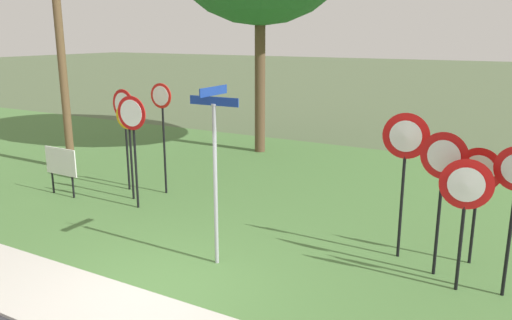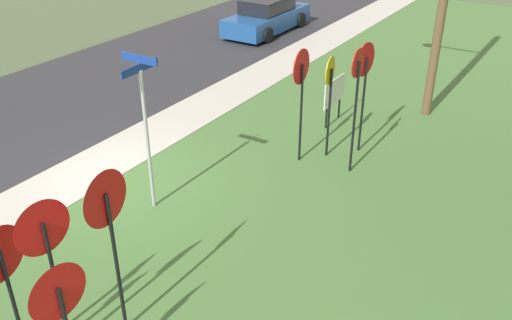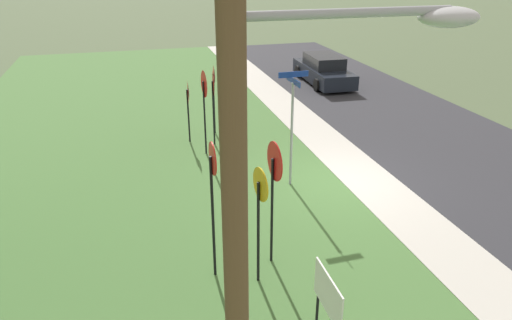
% 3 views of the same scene
% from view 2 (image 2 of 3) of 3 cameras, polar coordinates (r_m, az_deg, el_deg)
% --- Properties ---
extents(ground_plane, '(160.00, 160.00, 0.00)m').
position_cam_2_polar(ground_plane, '(12.74, -14.28, -2.09)').
color(ground_plane, '#4C5B3D').
extents(sidewalk_strip, '(44.00, 1.60, 0.06)m').
position_cam_2_polar(sidewalk_strip, '(13.26, -16.73, -1.02)').
color(sidewalk_strip, '#BCB7AD').
rests_on(sidewalk_strip, ground_plane).
extents(grass_median, '(44.00, 12.00, 0.04)m').
position_cam_2_polar(grass_median, '(9.91, 11.48, -11.50)').
color(grass_median, '#477038').
rests_on(grass_median, ground_plane).
extents(stop_sign_near_left, '(0.79, 0.11, 2.68)m').
position_cam_2_polar(stop_sign_near_left, '(12.37, 4.66, 8.14)').
color(stop_sign_near_left, black).
rests_on(stop_sign_near_left, grass_median).
extents(stop_sign_near_right, '(0.65, 0.12, 2.44)m').
position_cam_2_polar(stop_sign_near_right, '(12.73, 7.58, 7.53)').
color(stop_sign_near_right, black).
rests_on(stop_sign_near_right, grass_median).
extents(stop_sign_far_left, '(0.78, 0.13, 2.68)m').
position_cam_2_polar(stop_sign_far_left, '(13.04, 11.09, 8.75)').
color(stop_sign_far_left, black).
rests_on(stop_sign_far_left, grass_median).
extents(stop_sign_far_center, '(0.63, 0.09, 2.86)m').
position_cam_2_polar(stop_sign_far_center, '(12.00, 10.26, 7.42)').
color(stop_sign_far_center, black).
rests_on(stop_sign_far_center, grass_median).
extents(yield_sign_near_right, '(0.83, 0.12, 2.71)m').
position_cam_2_polar(yield_sign_near_right, '(7.77, -15.01, -5.45)').
color(yield_sign_near_right, black).
rests_on(yield_sign_near_right, grass_median).
extents(yield_sign_far_left, '(0.81, 0.13, 2.20)m').
position_cam_2_polar(yield_sign_far_left, '(8.03, -24.65, -9.79)').
color(yield_sign_far_left, black).
rests_on(yield_sign_far_left, grass_median).
extents(yield_sign_far_right, '(0.79, 0.14, 2.51)m').
position_cam_2_polar(yield_sign_far_right, '(7.78, -20.82, -7.91)').
color(yield_sign_far_right, black).
rests_on(yield_sign_far_right, grass_median).
extents(yield_sign_center, '(0.78, 0.12, 2.15)m').
position_cam_2_polar(yield_sign_center, '(7.23, -19.47, -13.75)').
color(yield_sign_center, black).
rests_on(yield_sign_center, grass_median).
extents(street_name_post, '(0.96, 0.82, 3.19)m').
position_cam_2_polar(street_name_post, '(10.73, -11.28, 3.88)').
color(street_name_post, '#9EA0A8').
rests_on(street_name_post, grass_median).
extents(notice_board, '(1.10, 0.06, 1.25)m').
position_cam_2_polar(notice_board, '(14.82, 8.03, 6.75)').
color(notice_board, black).
rests_on(notice_board, grass_median).
extents(parked_hatchback_near, '(4.41, 1.92, 1.39)m').
position_cam_2_polar(parked_hatchback_near, '(23.42, 1.13, 14.54)').
color(parked_hatchback_near, '#1E4C8C').
rests_on(parked_hatchback_near, road_asphalt).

